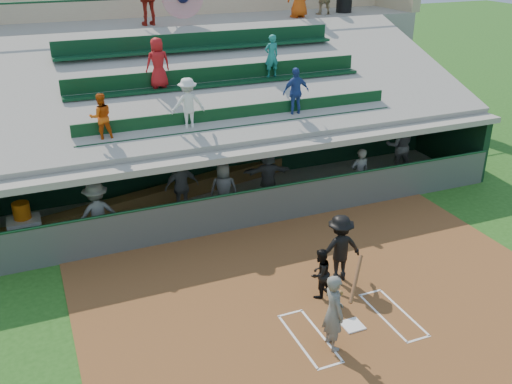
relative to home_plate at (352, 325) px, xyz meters
name	(u,v)px	position (x,y,z in m)	size (l,w,h in m)	color
ground	(352,327)	(0.00, 0.00, -0.04)	(100.00, 100.00, 0.00)	#1F4F16
dirt_slab	(340,313)	(0.00, 0.50, -0.03)	(11.00, 9.00, 0.02)	brown
home_plate	(352,325)	(0.00, 0.00, 0.00)	(0.43, 0.43, 0.03)	white
batters_box_chalk	(352,326)	(0.00, 0.00, -0.01)	(2.65, 1.85, 0.01)	white
dugout_floor	(238,200)	(0.00, 6.75, -0.02)	(16.00, 3.50, 0.04)	gray
concourse_slab	(176,81)	(0.00, 13.50, 2.26)	(20.00, 3.00, 4.60)	gray
grandstand	(199,100)	(-0.01, 10.51, 2.23)	(20.40, 10.40, 7.80)	#525751
batter_at_plate	(334,311)	(-0.72, -0.38, 0.82)	(0.83, 0.73, 1.95)	#555853
catcher	(320,273)	(-0.12, 1.26, 0.58)	(0.58, 0.45, 1.19)	black
home_umpire	(340,248)	(0.64, 1.72, 0.82)	(1.08, 0.62, 1.67)	black
dugout_bench	(219,179)	(-0.19, 8.00, 0.24)	(15.97, 0.48, 0.48)	olive
white_table	(26,232)	(-6.18, 6.33, 0.37)	(0.84, 0.63, 0.74)	silver
water_cooler	(21,211)	(-6.19, 6.40, 0.96)	(0.44, 0.44, 0.44)	orange
dugout_player_a	(97,214)	(-4.37, 5.60, 0.89)	(1.15, 0.66, 1.77)	#575A55
dugout_player_b	(182,186)	(-1.83, 6.52, 0.87)	(1.01, 0.42, 1.73)	#5A5C57
dugout_player_c	(224,190)	(-0.75, 5.93, 0.82)	(0.80, 0.52, 1.63)	#545651
dugout_player_d	(268,174)	(0.91, 6.55, 0.80)	(1.48, 0.47, 1.59)	#565954
dugout_player_e	(360,173)	(3.54, 5.50, 0.81)	(0.59, 0.39, 1.61)	#555853
dugout_player_f	(400,145)	(5.91, 6.78, 0.98)	(0.94, 0.74, 1.94)	#5A5C57
trash_bin	(344,0)	(7.21, 13.15, 5.05)	(0.64, 0.64, 0.97)	black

